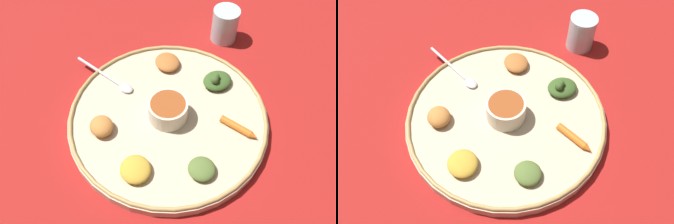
{
  "view_description": "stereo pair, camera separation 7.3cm",
  "coord_description": "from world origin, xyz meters",
  "views": [
    {
      "loc": [
        0.41,
        -0.11,
        0.63
      ],
      "look_at": [
        0.0,
        0.0,
        0.04
      ],
      "focal_mm": 37.98,
      "sensor_mm": 36.0,
      "label": 1
    },
    {
      "loc": [
        0.43,
        -0.04,
        0.63
      ],
      "look_at": [
        0.0,
        0.0,
        0.04
      ],
      "focal_mm": 37.98,
      "sensor_mm": 36.0,
      "label": 2
    }
  ],
  "objects": [
    {
      "name": "drinking_glass",
      "position": [
        -0.22,
        0.2,
        0.04
      ],
      "size": [
        0.07,
        0.07,
        0.09
      ],
      "color": "silver",
      "rests_on": "ground_plane"
    },
    {
      "name": "greens_pile",
      "position": [
        -0.06,
        0.13,
        0.03
      ],
      "size": [
        0.07,
        0.08,
        0.04
      ],
      "color": "#385623",
      "rests_on": "platter"
    },
    {
      "name": "mound_squash",
      "position": [
        -0.0,
        -0.14,
        0.04
      ],
      "size": [
        0.06,
        0.05,
        0.03
      ],
      "primitive_type": "ellipsoid",
      "rotation": [
        0.0,
        0.0,
        0.16
      ],
      "color": "#C67A38",
      "rests_on": "platter"
    },
    {
      "name": "center_bowl",
      "position": [
        0.0,
        0.0,
        0.05
      ],
      "size": [
        0.08,
        0.08,
        0.04
      ],
      "color": "beige",
      "rests_on": "platter"
    },
    {
      "name": "carrot_near_spoon",
      "position": [
        0.07,
        0.13,
        0.03
      ],
      "size": [
        0.07,
        0.06,
        0.01
      ],
      "color": "orange",
      "rests_on": "platter"
    },
    {
      "name": "platter_rim",
      "position": [
        0.0,
        0.0,
        0.02
      ],
      "size": [
        0.41,
        0.41,
        0.01
      ],
      "primitive_type": "torus",
      "color": "tan",
      "rests_on": "platter"
    },
    {
      "name": "mound_chickpea",
      "position": [
        -0.14,
        0.04,
        0.03
      ],
      "size": [
        0.07,
        0.07,
        0.02
      ],
      "primitive_type": "ellipsoid",
      "rotation": [
        0.0,
        0.0,
        0.24
      ],
      "color": "#B2662D",
      "rests_on": "platter"
    },
    {
      "name": "spoon",
      "position": [
        -0.12,
        -0.1,
        0.03
      ],
      "size": [
        0.14,
        0.11,
        0.01
      ],
      "color": "silver",
      "rests_on": "platter"
    },
    {
      "name": "mound_collards",
      "position": [
        0.14,
        0.03,
        0.03
      ],
      "size": [
        0.07,
        0.07,
        0.02
      ],
      "primitive_type": "ellipsoid",
      "rotation": [
        0.0,
        0.0,
        2.23
      ],
      "color": "#567033",
      "rests_on": "platter"
    },
    {
      "name": "platter",
      "position": [
        0.0,
        0.0,
        0.01
      ],
      "size": [
        0.42,
        0.42,
        0.02
      ],
      "primitive_type": "cylinder",
      "color": "#C6B293",
      "rests_on": "ground_plane"
    },
    {
      "name": "mound_lentil_yellow",
      "position": [
        0.11,
        -0.09,
        0.03
      ],
      "size": [
        0.07,
        0.06,
        0.02
      ],
      "primitive_type": "ellipsoid",
      "rotation": [
        0.0,
        0.0,
        0.11
      ],
      "color": "gold",
      "rests_on": "platter"
    },
    {
      "name": "ground_plane",
      "position": [
        0.0,
        0.0,
        0.0
      ],
      "size": [
        2.4,
        2.4,
        0.0
      ],
      "primitive_type": "plane",
      "color": "maroon"
    }
  ]
}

